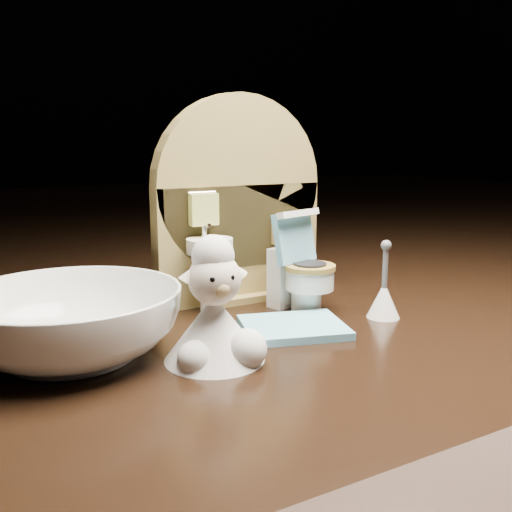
{
  "coord_description": "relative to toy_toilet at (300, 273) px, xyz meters",
  "views": [
    {
      "loc": [
        -0.19,
        -0.31,
        0.12
      ],
      "look_at": [
        -0.02,
        0.0,
        0.05
      ],
      "focal_mm": 40.0,
      "sensor_mm": 36.0,
      "label": 1
    }
  ],
  "objects": [
    {
      "name": "plush_lamb",
      "position": [
        -0.09,
        -0.06,
        -0.0
      ],
      "size": [
        0.06,
        0.06,
        0.07
      ],
      "rotation": [
        0.0,
        0.0,
        -0.1
      ],
      "color": "silver",
      "rests_on": "ground"
    },
    {
      "name": "toilet_brush",
      "position": [
        0.04,
        -0.05,
        -0.01
      ],
      "size": [
        0.02,
        0.02,
        0.05
      ],
      "color": "white",
      "rests_on": "ground"
    },
    {
      "name": "bath_mat",
      "position": [
        -0.03,
        -0.04,
        -0.02
      ],
      "size": [
        0.08,
        0.07,
        0.0
      ],
      "primitive_type": "cube",
      "rotation": [
        0.0,
        0.0,
        -0.29
      ],
      "color": "#67ADC6",
      "rests_on": "ground"
    },
    {
      "name": "ceramic_bowl",
      "position": [
        -0.16,
        -0.02,
        -0.01
      ],
      "size": [
        0.13,
        0.13,
        0.04
      ],
      "primitive_type": "imported",
      "rotation": [
        0.0,
        0.0,
        0.08
      ],
      "color": "white",
      "rests_on": "ground"
    },
    {
      "name": "toy_toilet",
      "position": [
        0.0,
        0.0,
        0.0
      ],
      "size": [
        0.04,
        0.05,
        0.07
      ],
      "rotation": [
        0.0,
        0.0,
        0.28
      ],
      "color": "white",
      "rests_on": "ground"
    },
    {
      "name": "backdrop_panel",
      "position": [
        -0.03,
        0.04,
        0.04
      ],
      "size": [
        0.13,
        0.05,
        0.15
      ],
      "color": "olive",
      "rests_on": "ground"
    }
  ]
}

